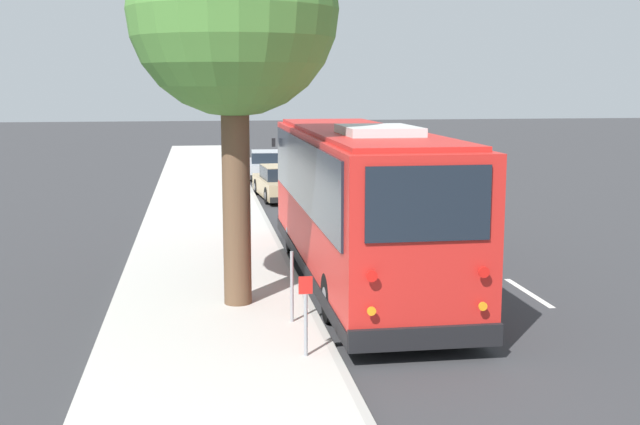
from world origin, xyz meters
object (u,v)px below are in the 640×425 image
parked_sedan_tan (281,183)px  sign_post_near (306,315)px  shuttle_bus (358,196)px  parked_sedan_silver (266,165)px  sign_post_far (292,287)px

parked_sedan_tan → sign_post_near: bearing=170.9°
shuttle_bus → parked_sedan_tan: bearing=1.7°
parked_sedan_silver → sign_post_far: size_ratio=3.41×
parked_sedan_tan → parked_sedan_silver: 7.13m
parked_sedan_silver → sign_post_far: bearing=179.3°
shuttle_bus → parked_sedan_tan: 13.21m
parked_sedan_silver → sign_post_near: (-25.54, 1.55, 0.24)m
shuttle_bus → sign_post_near: shuttle_bus is taller
parked_sedan_silver → sign_post_near: size_ratio=3.44×
sign_post_far → shuttle_bus: bearing=-29.0°
parked_sedan_tan → parked_sedan_silver: (7.13, -0.04, -0.02)m
parked_sedan_tan → sign_post_far: bearing=170.4°
sign_post_far → parked_sedan_tan: bearing=-5.2°
shuttle_bus → parked_sedan_silver: shuttle_bus is taller
shuttle_bus → sign_post_near: bearing=160.4°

